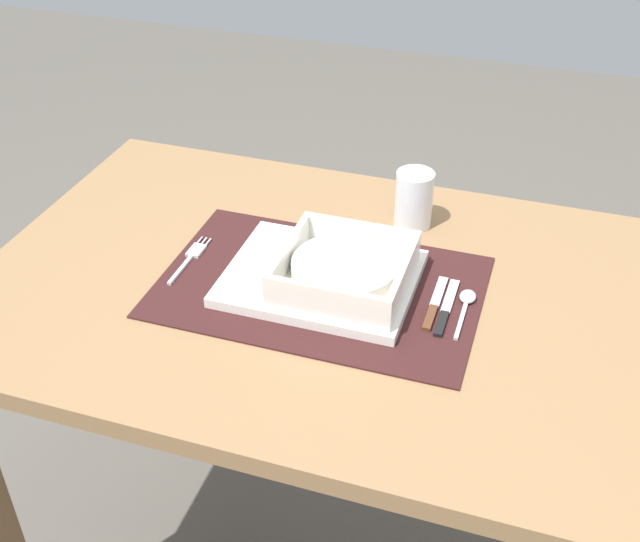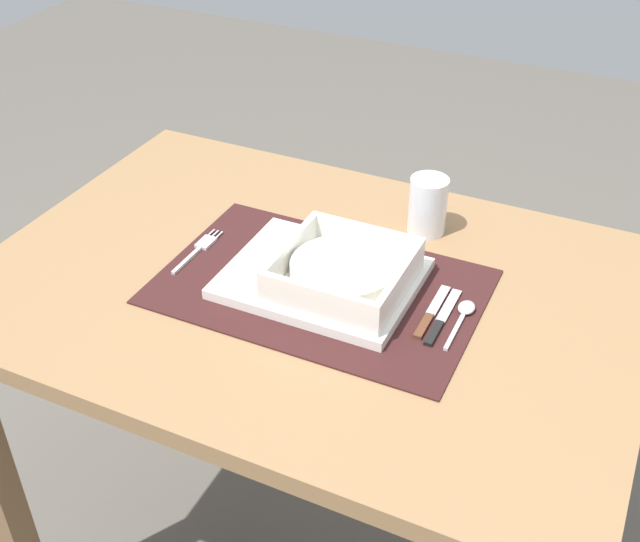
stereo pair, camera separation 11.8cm
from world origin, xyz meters
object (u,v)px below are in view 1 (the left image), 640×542
at_px(bread_knife, 434,306).
at_px(butter_knife, 446,311).
at_px(dining_table, 308,337).
at_px(drinking_glass, 414,202).
at_px(porridge_bowl, 345,271).
at_px(fork, 192,256).
at_px(spoon, 466,302).

bearing_deg(bread_knife, butter_knife, -12.44).
bearing_deg(dining_table, drinking_glass, 61.51).
bearing_deg(butter_knife, bread_knife, 168.26).
relative_size(dining_table, drinking_glass, 10.28).
distance_m(porridge_bowl, bread_knife, 0.14).
relative_size(fork, drinking_glass, 1.38).
height_order(dining_table, spoon, spoon).
relative_size(fork, bread_knife, 1.03).
relative_size(dining_table, fork, 7.44).
bearing_deg(spoon, fork, -175.13).
relative_size(fork, butter_knife, 0.99).
bearing_deg(butter_knife, fork, -177.59).
distance_m(spoon, butter_knife, 0.04).
bearing_deg(spoon, dining_table, -173.62).
distance_m(porridge_bowl, fork, 0.26).
distance_m(butter_knife, bread_knife, 0.02).
distance_m(porridge_bowl, drinking_glass, 0.23).
xyz_separation_m(butter_knife, bread_knife, (-0.02, 0.01, 0.00)).
bearing_deg(dining_table, porridge_bowl, -9.97).
bearing_deg(porridge_bowl, drinking_glass, 76.53).
xyz_separation_m(fork, spoon, (0.43, 0.02, 0.00)).
bearing_deg(fork, butter_knife, 0.95).
bearing_deg(porridge_bowl, bread_knife, 1.14).
distance_m(fork, spoon, 0.43).
xyz_separation_m(porridge_bowl, bread_knife, (0.13, 0.00, -0.03)).
bearing_deg(porridge_bowl, fork, 177.70).
xyz_separation_m(fork, butter_knife, (0.41, -0.01, 0.00)).
relative_size(dining_table, porridge_bowl, 5.40).
height_order(fork, bread_knife, bread_knife).
xyz_separation_m(spoon, butter_knife, (-0.02, -0.03, -0.00)).
relative_size(dining_table, bread_knife, 7.68).
distance_m(spoon, drinking_glass, 0.23).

